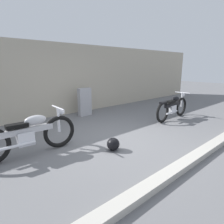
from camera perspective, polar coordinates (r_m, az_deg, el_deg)
ground_plane at (r=4.99m, az=2.12°, el=-8.40°), size 40.00×40.00×0.00m
building_wall at (r=7.59m, az=-16.70°, el=9.10°), size 18.00×0.30×2.70m
curb_strip at (r=3.99m, az=20.71°, el=-14.27°), size 18.00×0.24×0.12m
stone_marker at (r=7.39m, az=-8.12°, el=2.98°), size 0.51×0.21×1.06m
helmet at (r=4.39m, az=0.36°, el=-9.51°), size 0.29×0.29×0.29m
motorcycle_black at (r=7.18m, az=17.63°, el=1.43°), size 2.02×0.56×0.91m
motorcycle_silver at (r=4.41m, az=-23.51°, el=-6.15°), size 2.15×0.60×0.96m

